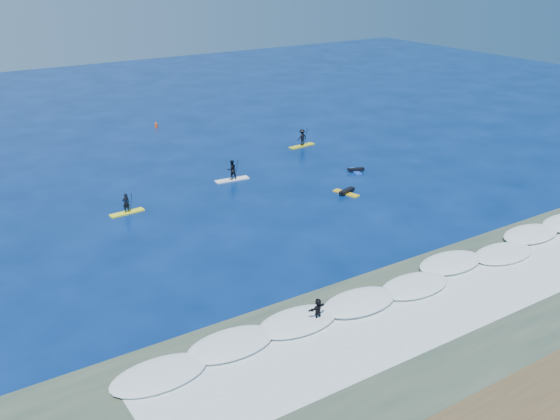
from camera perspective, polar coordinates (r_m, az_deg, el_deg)
ground at (r=44.64m, az=1.80°, el=-1.92°), size 160.00×160.00×0.00m
shallow_water at (r=35.43m, az=14.97°, el=-9.71°), size 90.00×13.00×0.01m
breaking_wave at (r=37.76m, az=10.53°, el=-7.15°), size 40.00×6.00×0.30m
whitewater at (r=35.99m, az=13.80°, el=-9.05°), size 34.00×5.00×0.02m
sup_paddler_left at (r=48.82m, az=-13.87°, el=0.34°), size 2.68×0.81×1.86m
sup_paddler_center at (r=54.52m, az=-4.43°, el=3.53°), size 3.08×1.07×2.12m
sup_paddler_right at (r=64.26m, az=2.02°, el=6.54°), size 3.02×1.04×2.08m
prone_paddler_near at (r=51.71m, az=6.08°, el=1.66°), size 1.86×2.43×0.49m
prone_paddler_far at (r=57.13m, az=6.91°, el=3.64°), size 1.62×2.13×0.43m
wave_surfer at (r=33.67m, az=3.47°, el=-9.19°), size 1.92×0.78×1.35m
marker_buoy at (r=72.72m, az=-11.26°, el=7.63°), size 0.32×0.32×0.77m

